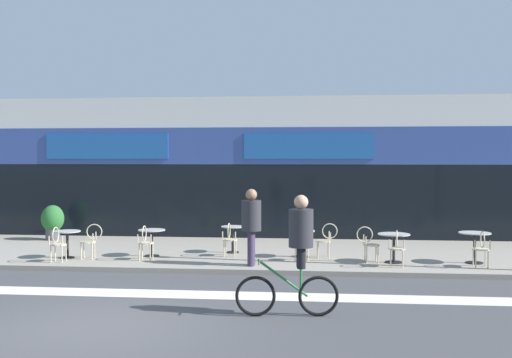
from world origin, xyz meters
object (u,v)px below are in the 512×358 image
at_px(bistro_table_4, 394,242).
at_px(cyclist_0, 297,247).
at_px(cafe_chair_0_near, 57,242).
at_px(cafe_chair_0_side, 91,239).
at_px(pedestrian_near_end, 251,220).
at_px(bistro_table_0, 67,239).
at_px(planter_pot, 53,221).
at_px(cafe_chair_3_side, 326,238).
at_px(bistro_table_1, 152,237).
at_px(cafe_chair_3_near, 301,241).
at_px(cafe_chair_2_near, 229,237).
at_px(cafe_chair_1_near, 145,240).
at_px(bistro_table_2, 233,234).
at_px(cafe_chair_4_side, 368,242).
at_px(bistro_table_3, 302,238).
at_px(cafe_chair_5_near, 481,246).
at_px(bistro_table_5, 475,241).
at_px(cafe_chair_4_near, 397,246).

height_order(bistro_table_4, cyclist_0, cyclist_0).
bearing_deg(cafe_chair_0_near, cafe_chair_0_side, -46.90).
height_order(cyclist_0, pedestrian_near_end, cyclist_0).
distance_m(bistro_table_0, planter_pot, 3.79).
bearing_deg(cafe_chair_3_side, planter_pot, -20.61).
height_order(bistro_table_1, pedestrian_near_end, pedestrian_near_end).
bearing_deg(cafe_chair_3_near, bistro_table_1, 92.85).
bearing_deg(cafe_chair_2_near, cafe_chair_1_near, 111.46).
bearing_deg(bistro_table_2, cafe_chair_3_side, -11.96).
xyz_separation_m(cafe_chair_0_side, cafe_chair_1_near, (1.49, -0.13, 0.00)).
bearing_deg(planter_pot, cafe_chair_3_side, -16.38).
bearing_deg(cafe_chair_3_side, cafe_chair_0_side, 2.78).
bearing_deg(cafe_chair_2_near, cafe_chair_3_side, -87.75).
bearing_deg(cafe_chair_2_near, bistro_table_4, -96.73).
distance_m(cafe_chair_4_side, planter_pot, 10.15).
distance_m(cafe_chair_1_near, planter_pot, 5.26).
distance_m(bistro_table_3, cafe_chair_0_near, 6.24).
distance_m(bistro_table_0, bistro_table_4, 8.39).
relative_size(bistro_table_3, cafe_chair_3_side, 0.79).
relative_size(cafe_chair_0_side, planter_pot, 0.81).
bearing_deg(pedestrian_near_end, cafe_chair_3_side, -142.70).
bearing_deg(cafe_chair_2_near, bistro_table_0, 99.45).
xyz_separation_m(cafe_chair_0_near, cyclist_0, (6.11, -4.05, 0.56)).
relative_size(cafe_chair_0_near, cafe_chair_5_near, 1.00).
bearing_deg(cafe_chair_3_side, bistro_table_5, 168.16).
distance_m(cafe_chair_3_side, cafe_chair_4_near, 2.06).
relative_size(bistro_table_2, cafe_chair_3_near, 0.81).
relative_size(bistro_table_5, cafe_chair_1_near, 0.86).
distance_m(cafe_chair_0_side, cyclist_0, 7.24).
height_order(bistro_table_5, cafe_chair_3_near, cafe_chair_3_near).
relative_size(bistro_table_3, pedestrian_near_end, 0.38).
bearing_deg(planter_pot, cafe_chair_2_near, -23.35).
distance_m(bistro_table_3, bistro_table_4, 2.37).
distance_m(planter_pot, pedestrian_near_end, 7.82).
distance_m(cafe_chair_1_near, pedestrian_near_end, 2.87).
distance_m(bistro_table_5, cafe_chair_4_near, 2.13).
relative_size(bistro_table_3, planter_pot, 0.64).
distance_m(cafe_chair_1_near, cafe_chair_4_side, 5.65).
bearing_deg(pedestrian_near_end, cafe_chair_3_near, -148.19).
xyz_separation_m(cafe_chair_4_near, planter_pot, (-10.26, 3.76, 0.09)).
bearing_deg(bistro_table_1, cafe_chair_4_side, -3.60).
bearing_deg(cafe_chair_1_near, planter_pot, 47.44).
relative_size(bistro_table_4, cafe_chair_3_side, 0.88).
bearing_deg(bistro_table_4, bistro_table_3, 165.32).
bearing_deg(bistro_table_2, cafe_chair_2_near, -90.04).
height_order(bistro_table_0, cafe_chair_3_side, cafe_chair_3_side).
height_order(cafe_chair_0_near, cafe_chair_3_near, same).
bearing_deg(planter_pot, cafe_chair_4_near, -20.13).
bearing_deg(cafe_chair_2_near, pedestrian_near_end, -149.97).
bearing_deg(cafe_chair_0_side, cafe_chair_4_side, 173.01).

